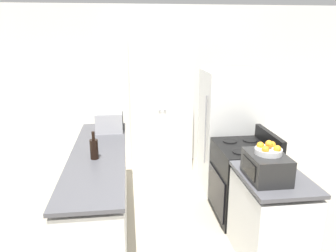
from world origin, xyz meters
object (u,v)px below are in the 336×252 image
(pantry_cabinet, at_px, (161,106))
(fruit_bowl, at_px, (268,150))
(stove, at_px, (243,180))
(wine_bottle, at_px, (94,149))
(refrigerator, at_px, (229,131))
(microwave, at_px, (110,120))
(toaster_oven, at_px, (266,167))

(pantry_cabinet, distance_m, fruit_bowl, 2.58)
(stove, distance_m, wine_bottle, 1.81)
(stove, height_order, refrigerator, refrigerator)
(wine_bottle, bearing_deg, stove, 5.90)
(stove, relative_size, fruit_bowl, 4.36)
(wine_bottle, bearing_deg, refrigerator, 28.58)
(fruit_bowl, bearing_deg, refrigerator, 84.40)
(refrigerator, height_order, microwave, refrigerator)
(microwave, bearing_deg, toaster_oven, -49.82)
(microwave, xyz_separation_m, toaster_oven, (1.47, -1.74, -0.01))
(refrigerator, relative_size, wine_bottle, 5.64)
(microwave, xyz_separation_m, wine_bottle, (-0.12, -1.05, -0.02))
(stove, bearing_deg, pantry_cabinet, 117.33)
(wine_bottle, height_order, toaster_oven, wine_bottle)
(microwave, bearing_deg, pantry_cabinet, 43.93)
(pantry_cabinet, height_order, microwave, pantry_cabinet)
(microwave, distance_m, toaster_oven, 2.28)
(wine_bottle, bearing_deg, toaster_oven, -23.72)
(toaster_oven, bearing_deg, microwave, 130.18)
(fruit_bowl, bearing_deg, wine_bottle, 156.73)
(microwave, bearing_deg, fruit_bowl, -49.44)
(stove, xyz_separation_m, fruit_bowl, (-0.12, -0.87, 0.72))
(pantry_cabinet, xyz_separation_m, fruit_bowl, (0.71, -2.48, 0.14))
(pantry_cabinet, bearing_deg, refrigerator, -43.43)
(refrigerator, bearing_deg, pantry_cabinet, 136.57)
(refrigerator, xyz_separation_m, wine_bottle, (-1.76, -0.96, 0.16))
(pantry_cabinet, distance_m, toaster_oven, 2.58)
(refrigerator, bearing_deg, wine_bottle, -151.42)
(toaster_oven, xyz_separation_m, fruit_bowl, (0.01, 0.01, 0.16))
(microwave, distance_m, fruit_bowl, 2.29)
(refrigerator, height_order, toaster_oven, refrigerator)
(stove, bearing_deg, wine_bottle, -174.10)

